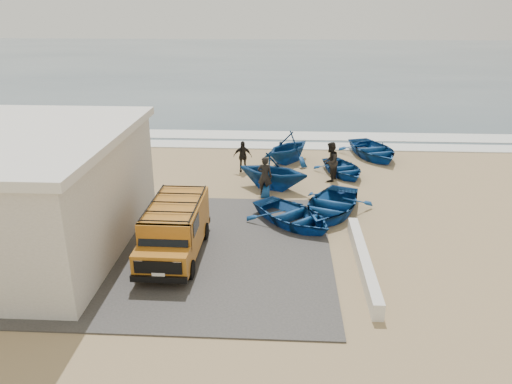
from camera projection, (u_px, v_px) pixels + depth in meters
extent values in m
plane|color=tan|center=(226.00, 228.00, 19.99)|extent=(160.00, 160.00, 0.00)
cube|color=#42403D|center=(166.00, 249.00, 18.22)|extent=(12.00, 10.00, 0.05)
cube|color=#385166|center=(269.00, 62.00, 72.12)|extent=(180.00, 88.00, 0.01)
cube|color=white|center=(248.00, 145.00, 31.15)|extent=(180.00, 1.60, 0.06)
cube|color=white|center=(250.00, 135.00, 33.48)|extent=(180.00, 2.20, 0.04)
cube|color=silver|center=(10.00, 196.00, 17.79)|extent=(8.00, 9.00, 4.00)
cube|color=black|center=(130.00, 168.00, 18.77)|extent=(0.08, 0.70, 0.90)
cube|color=silver|center=(363.00, 262.00, 16.84)|extent=(0.35, 6.00, 0.55)
cube|color=#B46B1B|center=(176.00, 224.00, 17.74)|extent=(1.82, 3.65, 1.54)
cube|color=#B46B1B|center=(162.00, 263.00, 15.79)|extent=(1.78, 0.86, 0.84)
cube|color=black|center=(163.00, 236.00, 15.93)|extent=(1.63, 0.33, 0.67)
cube|color=black|center=(158.00, 267.00, 15.35)|extent=(1.50, 0.09, 0.42)
cube|color=black|center=(159.00, 279.00, 15.47)|extent=(1.81, 0.15, 0.20)
cube|color=black|center=(175.00, 202.00, 17.40)|extent=(1.72, 3.37, 0.06)
cylinder|color=black|center=(140.00, 268.00, 16.34)|extent=(0.21, 0.65, 0.65)
cylinder|color=black|center=(162.00, 230.00, 19.03)|extent=(0.21, 0.65, 0.65)
cylinder|color=black|center=(190.00, 270.00, 16.24)|extent=(0.21, 0.65, 0.65)
cylinder|color=black|center=(205.00, 231.00, 18.92)|extent=(0.21, 0.65, 0.65)
imported|color=navy|center=(293.00, 215.00, 20.11)|extent=(4.70, 4.78, 0.81)
imported|color=navy|center=(331.00, 205.00, 21.08)|extent=(4.34, 5.01, 0.87)
imported|color=navy|center=(273.00, 171.00, 23.79)|extent=(4.26, 3.99, 1.81)
imported|color=navy|center=(343.00, 169.00, 25.86)|extent=(3.36, 3.93, 0.69)
imported|color=navy|center=(288.00, 147.00, 27.68)|extent=(4.29, 4.37, 1.75)
imported|color=navy|center=(373.00, 150.00, 28.69)|extent=(4.25, 5.04, 0.89)
imported|color=black|center=(265.00, 176.00, 22.96)|extent=(0.75, 0.56, 1.87)
imported|color=black|center=(330.00, 162.00, 24.80)|extent=(1.08, 1.19, 1.99)
imported|color=black|center=(243.00, 156.00, 26.24)|extent=(1.00, 0.49, 1.64)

